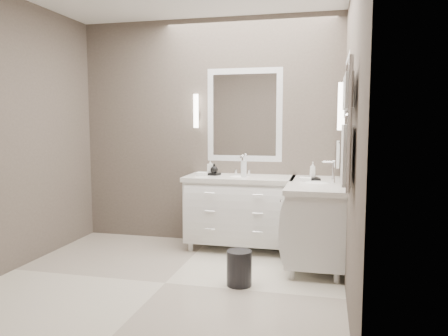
% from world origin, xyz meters
% --- Properties ---
extents(floor, '(3.20, 3.00, 0.01)m').
position_xyz_m(floor, '(0.00, 0.00, -0.01)').
color(floor, silver).
rests_on(floor, ground).
extents(wall_back, '(3.20, 0.01, 2.70)m').
position_xyz_m(wall_back, '(0.00, 1.50, 1.35)').
color(wall_back, '#564C45').
rests_on(wall_back, floor).
extents(wall_front, '(3.20, 0.01, 2.70)m').
position_xyz_m(wall_front, '(0.00, -1.50, 1.35)').
color(wall_front, '#564C45').
rests_on(wall_front, floor).
extents(wall_left, '(0.01, 3.00, 2.70)m').
position_xyz_m(wall_left, '(-1.60, 0.00, 1.35)').
color(wall_left, '#564C45').
rests_on(wall_left, floor).
extents(wall_right, '(0.01, 3.00, 2.70)m').
position_xyz_m(wall_right, '(1.60, 0.00, 1.35)').
color(wall_right, '#564C45').
rests_on(wall_right, floor).
extents(vanity_back, '(1.24, 0.59, 0.97)m').
position_xyz_m(vanity_back, '(0.45, 1.23, 0.49)').
color(vanity_back, white).
rests_on(vanity_back, floor).
extents(vanity_right, '(0.59, 1.24, 0.97)m').
position_xyz_m(vanity_right, '(1.33, 0.90, 0.49)').
color(vanity_right, white).
rests_on(vanity_right, floor).
extents(mirror_back, '(0.90, 0.02, 1.10)m').
position_xyz_m(mirror_back, '(0.45, 1.49, 1.55)').
color(mirror_back, white).
rests_on(mirror_back, wall_back).
extents(mirror_right, '(0.02, 0.90, 1.10)m').
position_xyz_m(mirror_right, '(1.59, 0.80, 1.55)').
color(mirror_right, white).
rests_on(mirror_right, wall_right).
extents(sconce_back, '(0.06, 0.06, 0.40)m').
position_xyz_m(sconce_back, '(-0.13, 1.43, 1.59)').
color(sconce_back, white).
rests_on(sconce_back, wall_back).
extents(sconce_right, '(0.06, 0.06, 0.40)m').
position_xyz_m(sconce_right, '(1.53, 0.22, 1.59)').
color(sconce_right, white).
rests_on(sconce_right, wall_right).
extents(towel_bar_corner, '(0.03, 0.22, 0.30)m').
position_xyz_m(towel_bar_corner, '(1.54, 1.36, 1.12)').
color(towel_bar_corner, white).
rests_on(towel_bar_corner, wall_right).
extents(towel_ladder, '(0.06, 0.58, 0.90)m').
position_xyz_m(towel_ladder, '(1.55, -0.40, 1.39)').
color(towel_ladder, white).
rests_on(towel_ladder, wall_right).
extents(waste_bin, '(0.26, 0.26, 0.32)m').
position_xyz_m(waste_bin, '(0.67, 0.11, 0.16)').
color(waste_bin, black).
rests_on(waste_bin, floor).
extents(amenity_tray_back, '(0.20, 0.16, 0.03)m').
position_xyz_m(amenity_tray_back, '(0.11, 1.27, 0.86)').
color(amenity_tray_back, black).
rests_on(amenity_tray_back, vanity_back).
extents(amenity_tray_right, '(0.18, 0.21, 0.03)m').
position_xyz_m(amenity_tray_right, '(1.27, 1.09, 0.86)').
color(amenity_tray_right, black).
rests_on(amenity_tray_right, vanity_right).
extents(water_bottle, '(0.08, 0.08, 0.19)m').
position_xyz_m(water_bottle, '(0.51, 1.16, 0.94)').
color(water_bottle, silver).
rests_on(water_bottle, vanity_back).
extents(soap_bottle_a, '(0.08, 0.08, 0.15)m').
position_xyz_m(soap_bottle_a, '(0.08, 1.29, 0.95)').
color(soap_bottle_a, white).
rests_on(soap_bottle_a, amenity_tray_back).
extents(soap_bottle_b, '(0.11, 0.11, 0.11)m').
position_xyz_m(soap_bottle_b, '(0.14, 1.24, 0.93)').
color(soap_bottle_b, black).
rests_on(soap_bottle_b, amenity_tray_back).
extents(soap_bottle_c, '(0.08, 0.08, 0.17)m').
position_xyz_m(soap_bottle_c, '(1.27, 1.09, 0.96)').
color(soap_bottle_c, white).
rests_on(soap_bottle_c, amenity_tray_right).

